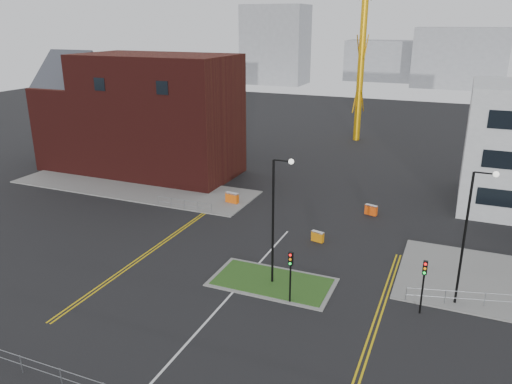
{
  "coord_description": "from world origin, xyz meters",
  "views": [
    {
      "loc": [
        13.01,
        -21.25,
        17.5
      ],
      "look_at": [
        -1.06,
        12.35,
        5.0
      ],
      "focal_mm": 35.0,
      "sensor_mm": 36.0,
      "label": 1
    }
  ],
  "objects": [
    {
      "name": "ground",
      "position": [
        0.0,
        0.0,
        0.0
      ],
      "size": [
        200.0,
        200.0,
        0.0
      ],
      "primitive_type": "plane",
      "color": "black",
      "rests_on": "ground"
    },
    {
      "name": "barrier_right",
      "position": [
        6.0,
        23.86,
        0.53
      ],
      "size": [
        1.22,
        0.68,
        0.98
      ],
      "color": "#F84F0D",
      "rests_on": "ground"
    },
    {
      "name": "skyline_b",
      "position": [
        10.0,
        130.0,
        8.0
      ],
      "size": [
        24.0,
        12.0,
        16.0
      ],
      "primitive_type": "cube",
      "color": "gray",
      "rests_on": "ground"
    },
    {
      "name": "railing_left",
      "position": [
        -11.0,
        18.0,
        0.74
      ],
      "size": [
        6.05,
        0.05,
        1.1
      ],
      "color": "gray",
      "rests_on": "ground"
    },
    {
      "name": "yellow_left_b",
      "position": [
        -8.7,
        10.0,
        0.01
      ],
      "size": [
        0.12,
        24.0,
        0.01
      ],
      "primitive_type": "cube",
      "color": "gold",
      "rests_on": "ground"
    },
    {
      "name": "barrier_left",
      "position": [
        -7.53,
        21.52,
        0.63
      ],
      "size": [
        1.44,
        0.68,
        1.16
      ],
      "color": "#E3590C",
      "rests_on": "ground"
    },
    {
      "name": "traffic_light_island",
      "position": [
        4.0,
        5.98,
        2.57
      ],
      "size": [
        0.28,
        0.33,
        3.65
      ],
      "color": "black",
      "rests_on": "ground"
    },
    {
      "name": "skyline_d",
      "position": [
        -8.0,
        140.0,
        6.0
      ],
      "size": [
        30.0,
        12.0,
        12.0
      ],
      "primitive_type": "cube",
      "color": "gray",
      "rests_on": "ground"
    },
    {
      "name": "centre_line",
      "position": [
        0.0,
        2.0,
        0.01
      ],
      "size": [
        0.15,
        30.0,
        0.01
      ],
      "primitive_type": "cube",
      "color": "silver",
      "rests_on": "ground"
    },
    {
      "name": "yellow_right_a",
      "position": [
        9.5,
        6.0,
        0.01
      ],
      "size": [
        0.12,
        20.0,
        0.01
      ],
      "primitive_type": "cube",
      "color": "gold",
      "rests_on": "ground"
    },
    {
      "name": "skyline_a",
      "position": [
        -40.0,
        120.0,
        11.0
      ],
      "size": [
        18.0,
        12.0,
        22.0
      ],
      "primitive_type": "cube",
      "color": "gray",
      "rests_on": "ground"
    },
    {
      "name": "traffic_light_right",
      "position": [
        12.0,
        7.98,
        2.57
      ],
      "size": [
        0.28,
        0.33,
        3.65
      ],
      "color": "black",
      "rests_on": "ground"
    },
    {
      "name": "yellow_right_b",
      "position": [
        9.8,
        6.0,
        0.01
      ],
      "size": [
        0.12,
        20.0,
        0.01
      ],
      "primitive_type": "cube",
      "color": "gold",
      "rests_on": "ground"
    },
    {
      "name": "streetlamp_island",
      "position": [
        2.22,
        8.0,
        5.41
      ],
      "size": [
        1.46,
        0.36,
        9.18
      ],
      "color": "black",
      "rests_on": "ground"
    },
    {
      "name": "yellow_left_a",
      "position": [
        -9.0,
        10.0,
        0.01
      ],
      "size": [
        0.12,
        24.0,
        0.01
      ],
      "primitive_type": "cube",
      "color": "gold",
      "rests_on": "ground"
    },
    {
      "name": "grass_island",
      "position": [
        2.0,
        8.0,
        0.06
      ],
      "size": [
        8.0,
        4.0,
        0.12
      ],
      "primitive_type": "cube",
      "color": "#2A541C",
      "rests_on": "ground"
    },
    {
      "name": "pavement_left",
      "position": [
        -20.0,
        22.0,
        0.06
      ],
      "size": [
        28.0,
        8.0,
        0.12
      ],
      "primitive_type": "cube",
      "color": "slate",
      "rests_on": "ground"
    },
    {
      "name": "brick_building",
      "position": [
        -22.97,
        28.0,
        6.85
      ],
      "size": [
        24.2,
        10.07,
        14.24
      ],
      "color": "#401210",
      "rests_on": "ground"
    },
    {
      "name": "barrier_mid",
      "position": [
        3.0,
        16.0,
        0.48
      ],
      "size": [
        1.11,
        0.6,
        0.89
      ],
      "color": "orange",
      "rests_on": "ground"
    },
    {
      "name": "streetlamp_right_near",
      "position": [
        14.22,
        10.0,
        5.41
      ],
      "size": [
        1.46,
        0.36,
        9.18
      ],
      "color": "black",
      "rests_on": "ground"
    },
    {
      "name": "island_kerb",
      "position": [
        2.0,
        8.0,
        0.04
      ],
      "size": [
        8.6,
        4.6,
        0.08
      ],
      "primitive_type": "cube",
      "color": "slate",
      "rests_on": "ground"
    }
  ]
}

